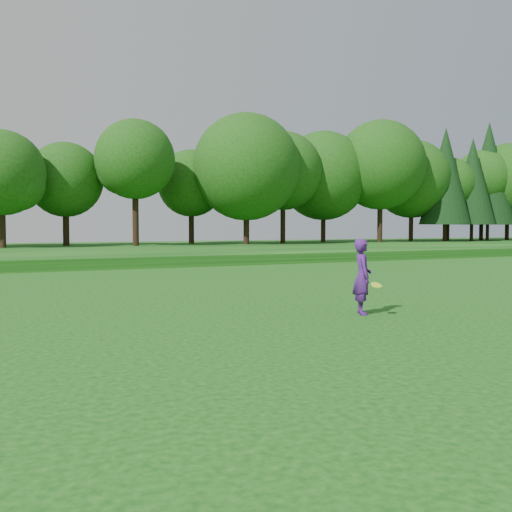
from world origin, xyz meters
name	(u,v)px	position (x,y,z in m)	size (l,w,h in m)	color
ground	(338,330)	(0.00, 0.00, 0.00)	(140.00, 140.00, 0.00)	#0D450E
berm	(78,252)	(0.00, 34.00, 0.30)	(130.00, 30.00, 0.60)	#0D450E
walking_path	(121,268)	(0.00, 20.00, 0.02)	(130.00, 1.60, 0.04)	gray
treeline	(69,153)	(0.00, 38.00, 8.10)	(104.00, 7.00, 15.00)	#124610
woman	(362,277)	(1.80, 1.57, 0.95)	(0.70, 1.04, 1.90)	#4C1A77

